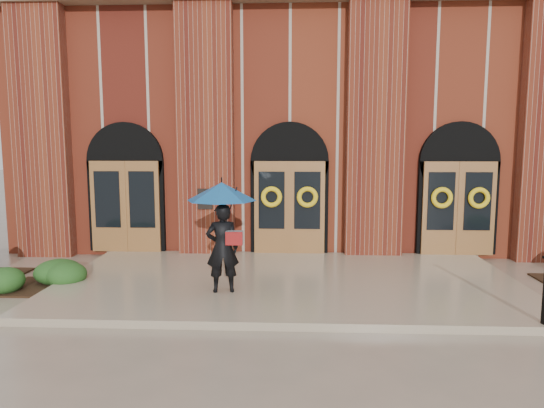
{
  "coord_description": "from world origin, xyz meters",
  "views": [
    {
      "loc": [
        0.11,
        -10.27,
        3.14
      ],
      "look_at": [
        -0.39,
        1.0,
        1.71
      ],
      "focal_mm": 32.0,
      "sensor_mm": 36.0,
      "label": 1
    }
  ],
  "objects": [
    {
      "name": "landing",
      "position": [
        0.0,
        0.15,
        0.07
      ],
      "size": [
        10.0,
        5.3,
        0.15
      ],
      "primitive_type": "cube",
      "color": "gray",
      "rests_on": "ground"
    },
    {
      "name": "ground",
      "position": [
        0.0,
        0.0,
        0.0
      ],
      "size": [
        90.0,
        90.0,
        0.0
      ],
      "primitive_type": "plane",
      "color": "gray",
      "rests_on": "ground"
    },
    {
      "name": "church_building",
      "position": [
        0.0,
        8.78,
        3.5
      ],
      "size": [
        16.2,
        12.53,
        7.0
      ],
      "color": "maroon",
      "rests_on": "ground"
    },
    {
      "name": "hedge_front_left",
      "position": [
        -5.29,
        -0.26,
        0.25
      ],
      "size": [
        1.44,
        1.24,
        0.51
      ],
      "primitive_type": "ellipsoid",
      "color": "#204818",
      "rests_on": "ground"
    },
    {
      "name": "man_with_umbrella",
      "position": [
        -1.3,
        -0.82,
        1.7
      ],
      "size": [
        1.62,
        1.62,
        2.22
      ],
      "rotation": [
        0.0,
        0.0,
        3.33
      ],
      "color": "black",
      "rests_on": "landing"
    }
  ]
}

